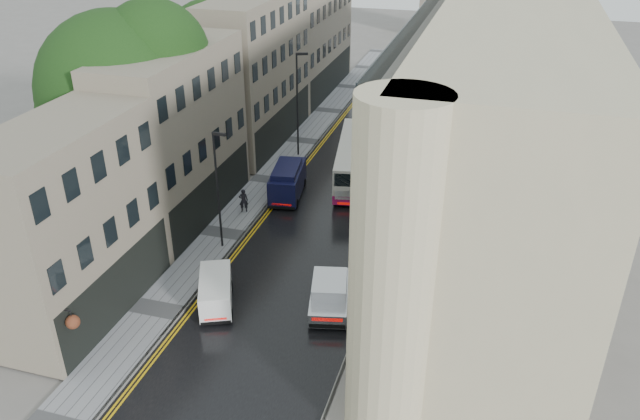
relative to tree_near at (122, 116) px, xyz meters
The scene contains 15 objects.
road 16.14m from the tree_near, 30.96° to the left, with size 9.00×85.00×0.02m, color black.
left_sidewalk 12.16m from the tree_near, 48.44° to the left, with size 2.70×85.00×0.12m, color gray.
right_sidewalk 20.59m from the tree_near, 22.73° to the left, with size 1.80×85.00×0.12m, color slate.
old_shop_row 10.50m from the tree_near, 73.04° to the left, with size 4.50×56.00×12.00m, color gray, non-canonical shape.
modern_block 23.58m from the tree_near, 14.74° to the left, with size 8.00×40.00×14.00m, color #BDB18C, non-canonical shape.
tree_near is the anchor object (origin of this frame).
tree_far 13.02m from the tree_near, 88.68° to the left, with size 9.24×9.24×12.46m, color black, non-canonical shape.
cream_bus 14.90m from the tree_near, 29.51° to the left, with size 2.36×10.40×2.84m, color beige, non-canonical shape.
white_lorry 22.26m from the tree_near, 49.58° to the left, with size 2.35×7.84×4.12m, color white, non-canonical shape.
silver_hatchback 17.70m from the tree_near, 28.29° to the right, with size 1.91×4.37×1.64m, color #AFAFB4, non-canonical shape.
white_van 14.45m from the tree_near, 44.99° to the right, with size 1.59×3.72×1.68m, color white, non-canonical shape.
navy_van 10.65m from the tree_near, 24.36° to the left, with size 1.93×4.83×2.46m, color black, non-canonical shape.
pedestrian 9.36m from the tree_near, 18.15° to the left, with size 0.60×0.40×1.65m, color black.
lamp_post_near 8.24m from the tree_near, 17.43° to the right, with size 0.83×0.18×7.35m, color black, non-canonical shape.
lamp_post_far 14.88m from the tree_near, 60.40° to the left, with size 0.93×0.21×8.24m, color black, non-canonical shape.
Camera 1 is at (9.71, -11.95, 19.84)m, focal length 35.00 mm.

